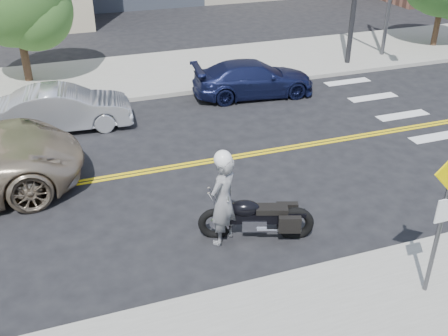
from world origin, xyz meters
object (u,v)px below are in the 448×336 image
motorcyclist (223,198)px  parked_car_silver (64,108)px  parked_car_blue (254,79)px  motorcycle (257,208)px  pedestrian_sign (445,207)px

motorcyclist → parked_car_silver: bearing=-103.9°
parked_car_silver → parked_car_blue: 6.52m
motorcycle → parked_car_blue: bearing=87.6°
parked_car_silver → parked_car_blue: (6.48, 0.69, -0.04)m
motorcyclist → parked_car_silver: 7.49m
motorcyclist → motorcycle: motorcyclist is taller
pedestrian_sign → motorcycle: bearing=129.0°
motorcycle → parked_car_silver: 7.85m
pedestrian_sign → motorcycle: pedestrian_sign is taller
motorcycle → parked_car_blue: size_ratio=0.55×
motorcyclist → parked_car_blue: bearing=-151.1°
pedestrian_sign → motorcyclist: bearing=136.1°
pedestrian_sign → parked_car_silver: 11.37m
pedestrian_sign → motorcycle: 3.73m
motorcycle → parked_car_blue: motorcycle is taller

